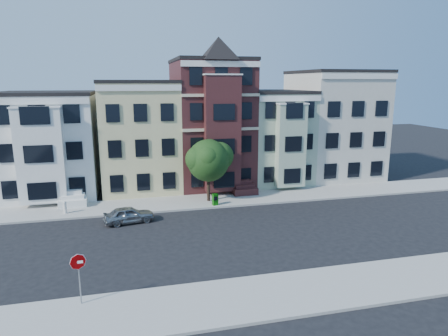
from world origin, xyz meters
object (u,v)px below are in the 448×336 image
object	(u,v)px
street_tree	(208,163)
newspaper_box	(215,199)
fire_hydrant	(65,208)
stop_sign	(79,276)
parked_car	(129,215)

from	to	relation	value
street_tree	newspaper_box	distance (m)	3.11
newspaper_box	fire_hydrant	world-z (taller)	newspaper_box
street_tree	fire_hydrant	distance (m)	11.85
stop_sign	parked_car	bearing A→B (deg)	78.70
newspaper_box	stop_sign	size ratio (longest dim) A/B	0.34
parked_car	fire_hydrant	xyz separation A→B (m)	(-4.77, 2.94, -0.08)
fire_hydrant	stop_sign	size ratio (longest dim) A/B	0.28
newspaper_box	fire_hydrant	bearing A→B (deg)	166.91
street_tree	fire_hydrant	size ratio (longest dim) A/B	8.39
parked_car	newspaper_box	world-z (taller)	parked_car
parked_car	fire_hydrant	bearing A→B (deg)	48.06
parked_car	stop_sign	xyz separation A→B (m)	(-2.30, -10.93, 0.91)
street_tree	stop_sign	xyz separation A→B (m)	(-9.01, -14.50, -1.89)
street_tree	stop_sign	size ratio (longest dim) A/B	2.37
street_tree	newspaper_box	bearing A→B (deg)	-78.10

